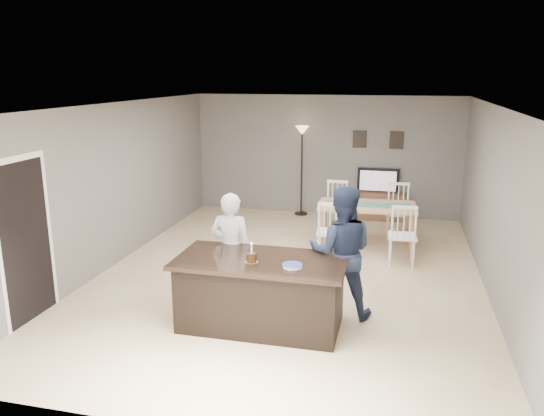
% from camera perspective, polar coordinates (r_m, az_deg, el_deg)
% --- Properties ---
extents(floor, '(8.00, 8.00, 0.00)m').
position_cam_1_polar(floor, '(8.64, 1.88, -7.20)').
color(floor, tan).
rests_on(floor, ground).
extents(room_shell, '(8.00, 8.00, 8.00)m').
position_cam_1_polar(room_shell, '(8.17, 1.97, 3.81)').
color(room_shell, slate).
rests_on(room_shell, floor).
extents(kitchen_island, '(2.15, 1.10, 0.90)m').
position_cam_1_polar(kitchen_island, '(6.84, -1.19, -9.03)').
color(kitchen_island, black).
rests_on(kitchen_island, floor).
extents(tv_console, '(1.20, 0.40, 0.60)m').
position_cam_1_polar(tv_console, '(12.00, 11.19, 0.21)').
color(tv_console, brown).
rests_on(tv_console, floor).
extents(television, '(0.91, 0.12, 0.53)m').
position_cam_1_polar(television, '(11.95, 11.34, 2.91)').
color(television, black).
rests_on(television, tv_console).
extents(tv_screen_glow, '(0.78, 0.00, 0.78)m').
position_cam_1_polar(tv_screen_glow, '(11.87, 11.32, 2.87)').
color(tv_screen_glow, orange).
rests_on(tv_screen_glow, tv_console).
extents(picture_frames, '(1.10, 0.02, 0.38)m').
position_cam_1_polar(picture_frames, '(11.94, 11.34, 7.23)').
color(picture_frames, black).
rests_on(picture_frames, room_shell).
extents(doorway, '(0.00, 2.10, 2.65)m').
position_cam_1_polar(doorway, '(7.47, -25.06, -1.86)').
color(doorway, black).
rests_on(doorway, floor).
extents(woman, '(0.59, 0.39, 1.61)m').
position_cam_1_polar(woman, '(7.36, -4.41, -4.46)').
color(woman, silver).
rests_on(woman, floor).
extents(man, '(0.91, 0.74, 1.77)m').
position_cam_1_polar(man, '(7.04, 7.47, -4.72)').
color(man, '#1B253D').
rests_on(man, floor).
extents(birthday_cake, '(0.16, 0.16, 0.25)m').
position_cam_1_polar(birthday_cake, '(6.56, -2.21, -5.33)').
color(birthday_cake, gold).
rests_on(birthday_cake, kitchen_island).
extents(plate_stack, '(0.25, 0.25, 0.04)m').
position_cam_1_polar(plate_stack, '(6.41, 2.20, -6.22)').
color(plate_stack, white).
rests_on(plate_stack, kitchen_island).
extents(dining_table, '(1.81, 2.07, 1.07)m').
position_cam_1_polar(dining_table, '(9.89, 10.16, -0.46)').
color(dining_table, tan).
rests_on(dining_table, floor).
extents(floor_lamp, '(0.30, 0.30, 2.03)m').
position_cam_1_polar(floor_lamp, '(11.96, 3.24, 6.63)').
color(floor_lamp, black).
rests_on(floor_lamp, floor).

